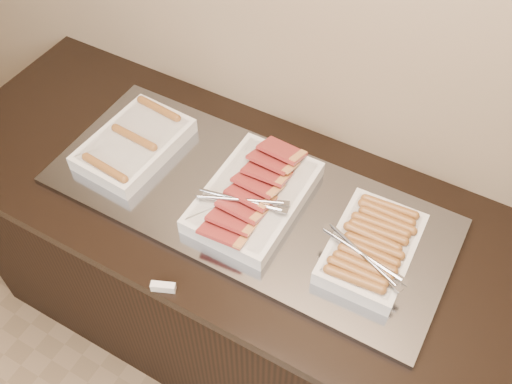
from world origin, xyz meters
The scene contains 6 objects.
counter centered at (0.00, 2.13, 0.45)m, with size 2.06×0.76×0.90m.
warming_tray centered at (-0.01, 2.13, 0.91)m, with size 1.20×0.50×0.02m, color gray.
dish_left centered at (-0.41, 2.13, 0.95)m, with size 0.25×0.36×0.07m.
dish_center centered at (0.02, 2.13, 0.95)m, with size 0.28×0.42×0.09m.
dish_right centered at (0.38, 2.13, 0.96)m, with size 0.27×0.33×0.08m.
label_holder centered at (-0.05, 1.77, 0.91)m, with size 0.07×0.02×0.03m, color silver.
Camera 1 is at (0.53, 1.23, 2.23)m, focal length 40.00 mm.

